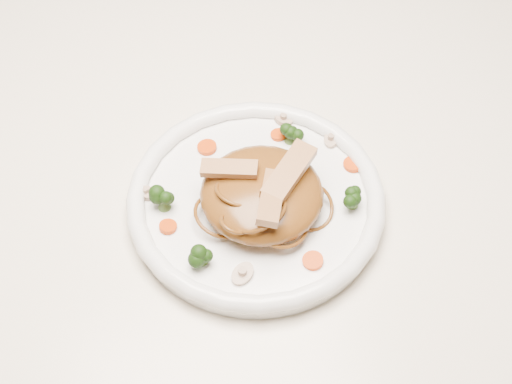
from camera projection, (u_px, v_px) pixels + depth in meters
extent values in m
cube|color=silver|center=(209.00, 183.00, 0.83)|extent=(1.20, 0.80, 0.04)
cylinder|color=brown|center=(444.00, 108.00, 1.42)|extent=(0.06, 0.06, 0.71)
cylinder|color=white|center=(256.00, 204.00, 0.78)|extent=(0.29, 0.29, 0.02)
ellipsoid|color=brown|center=(262.00, 194.00, 0.75)|extent=(0.15, 0.15, 0.04)
cube|color=tan|center=(289.00, 172.00, 0.74)|extent=(0.07, 0.07, 0.01)
cube|color=tan|center=(229.00, 168.00, 0.74)|extent=(0.06, 0.04, 0.01)
cube|color=tan|center=(271.00, 198.00, 0.72)|extent=(0.05, 0.07, 0.01)
cylinder|color=#DE4008|center=(278.00, 135.00, 0.83)|extent=(0.02, 0.02, 0.00)
cylinder|color=#DE4008|center=(168.00, 227.00, 0.75)|extent=(0.02, 0.02, 0.00)
cylinder|color=#DE4008|center=(353.00, 164.00, 0.80)|extent=(0.03, 0.03, 0.00)
cylinder|color=#DE4008|center=(207.00, 147.00, 0.82)|extent=(0.03, 0.03, 0.00)
cylinder|color=#DE4008|center=(313.00, 261.00, 0.73)|extent=(0.03, 0.03, 0.00)
cylinder|color=beige|center=(243.00, 274.00, 0.72)|extent=(0.04, 0.04, 0.01)
cylinder|color=beige|center=(331.00, 140.00, 0.82)|extent=(0.03, 0.03, 0.01)
cylinder|color=beige|center=(146.00, 193.00, 0.78)|extent=(0.03, 0.03, 0.01)
cylinder|color=beige|center=(283.00, 119.00, 0.84)|extent=(0.03, 0.03, 0.01)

